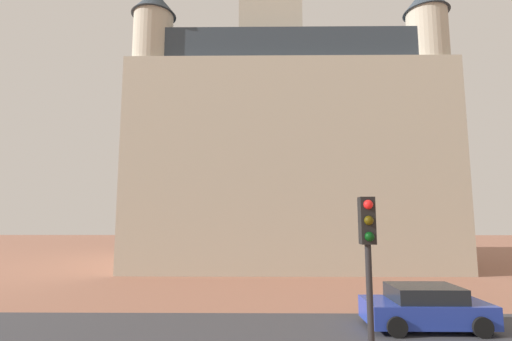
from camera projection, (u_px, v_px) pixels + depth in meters
name	position (u px, v px, depth m)	size (l,w,h in m)	color
ground_plane	(267.00, 324.00, 12.76)	(120.00, 120.00, 0.00)	#93604C
landmark_building	(283.00, 151.00, 31.25)	(23.02, 15.67, 31.87)	#B2A893
car_blue	(425.00, 308.00, 12.34)	(4.03, 2.11, 1.41)	#23389E
traffic_light_pole	(369.00, 262.00, 6.85)	(0.28, 0.34, 4.14)	black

